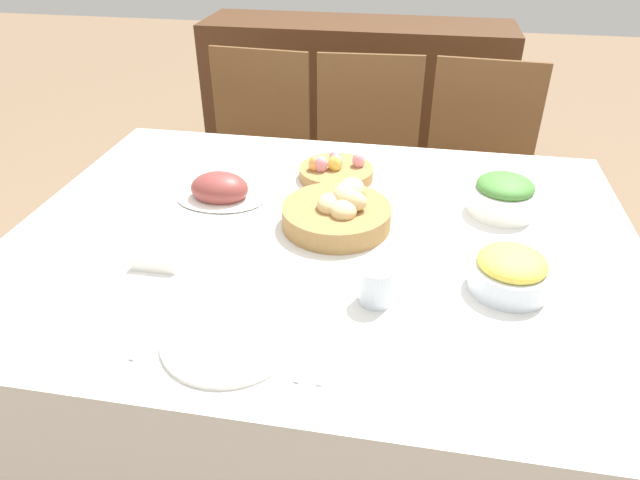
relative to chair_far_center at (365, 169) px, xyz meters
The scene contains 17 objects.
ground_plane 1.05m from the chair_far_center, 91.05° to the right, with size 12.00×12.00×0.00m, color #7F664C.
dining_table 0.93m from the chair_far_center, 91.05° to the right, with size 1.56×1.19×0.74m.
chair_far_center is the anchor object (origin of this frame).
chair_far_right 0.44m from the chair_far_center, ahead, with size 0.45×0.45×0.93m.
chair_far_left 0.47m from the chair_far_center, behind, with size 0.45×0.45×0.93m.
sideboard 0.85m from the chair_far_center, 99.91° to the left, with size 1.55×0.44×0.90m.
bread_basket 0.92m from the chair_far_center, 88.93° to the right, with size 0.28×0.28×0.11m.
egg_basket 0.67m from the chair_far_center, 93.04° to the right, with size 0.22×0.22×0.08m.
ham_platter 0.90m from the chair_far_center, 112.34° to the right, with size 0.25×0.17×0.09m.
green_salad_bowl 0.90m from the chair_far_center, 59.28° to the right, with size 0.17×0.17×0.10m.
pineapple_bowl 1.19m from the chair_far_center, 68.77° to the right, with size 0.17×0.17×0.09m.
dinner_plate 1.37m from the chair_far_center, 95.32° to the right, with size 0.26×0.26×0.01m.
fork 1.39m from the chair_far_center, 101.81° to the right, with size 0.02×0.17×0.00m.
knife 1.36m from the chair_far_center, 88.69° to the right, with size 0.02×0.17×0.00m.
spoon 1.36m from the chair_far_center, 87.40° to the right, with size 0.02×0.17×0.00m.
drinking_cup 1.21m from the chair_far_center, 83.14° to the right, with size 0.07×0.07×0.08m.
butter_dish 1.21m from the chair_far_center, 107.91° to the right, with size 0.11×0.07×0.03m.
Camera 1 is at (0.21, -1.19, 1.49)m, focal length 32.00 mm.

